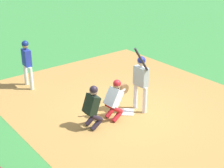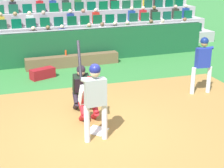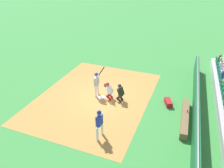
{
  "view_description": "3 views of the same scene",
  "coord_description": "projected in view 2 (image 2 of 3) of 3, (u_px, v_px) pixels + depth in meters",
  "views": [
    {
      "loc": [
        6.81,
        -6.52,
        5.05
      ],
      "look_at": [
        -0.58,
        -0.12,
        0.82
      ],
      "focal_mm": 54.46,
      "sensor_mm": 36.0,
      "label": 1
    },
    {
      "loc": [
        2.17,
        6.91,
        3.73
      ],
      "look_at": [
        -0.42,
        -0.11,
        1.11
      ],
      "focal_mm": 54.07,
      "sensor_mm": 36.0,
      "label": 2
    },
    {
      "loc": [
        -12.33,
        -4.91,
        8.39
      ],
      "look_at": [
        0.51,
        -0.59,
        0.91
      ],
      "focal_mm": 35.81,
      "sensor_mm": 36.0,
      "label": 3
    }
  ],
  "objects": [
    {
      "name": "on_deck_batter",
      "position": [
        203.0,
        60.0,
        10.13
      ],
      "size": [
        0.67,
        0.27,
        1.76
      ],
      "color": "silver",
      "rests_on": "ground_plane"
    },
    {
      "name": "water_bottle_on_bench",
      "position": [
        66.0,
        53.0,
        13.14
      ],
      "size": [
        0.07,
        0.07,
        0.2
      ],
      "primitive_type": "cylinder",
      "color": "#CF441A",
      "rests_on": "dugout_bench"
    },
    {
      "name": "ground_plane",
      "position": [
        97.0,
        131.0,
        8.06
      ],
      "size": [
        160.0,
        160.0,
        0.0
      ],
      "primitive_type": "plane",
      "color": "#337B37"
    },
    {
      "name": "equipment_duffel_bag",
      "position": [
        43.0,
        73.0,
        11.81
      ],
      "size": [
        0.92,
        0.63,
        0.35
      ],
      "primitive_type": "cube",
      "rotation": [
        0.0,
        0.0,
        0.35
      ],
      "color": "maroon",
      "rests_on": "ground_plane"
    },
    {
      "name": "dugout_bench",
      "position": [
        73.0,
        61.0,
        13.24
      ],
      "size": [
        3.67,
        0.4,
        0.44
      ],
      "primitive_type": "cube",
      "color": "brown",
      "rests_on": "ground_plane"
    },
    {
      "name": "home_plate_marker",
      "position": [
        97.0,
        131.0,
        8.05
      ],
      "size": [
        0.62,
        0.62,
        0.02
      ],
      "primitive_type": "cube",
      "rotation": [
        0.0,
        0.0,
        0.79
      ],
      "color": "white",
      "rests_on": "infield_dirt_patch"
    },
    {
      "name": "catcher_crouching",
      "position": [
        89.0,
        96.0,
        8.28
      ],
      "size": [
        0.46,
        0.71,
        1.26
      ],
      "color": "#AE1C23",
      "rests_on": "ground_plane"
    },
    {
      "name": "bleacher_stand",
      "position": [
        35.0,
        28.0,
        16.54
      ],
      "size": [
        17.64,
        3.88,
        2.88
      ],
      "color": "#A39CA2",
      "rests_on": "ground_plane"
    },
    {
      "name": "infield_dirt_patch",
      "position": [
        104.0,
        141.0,
        7.62
      ],
      "size": [
        10.31,
        7.91,
        0.01
      ],
      "primitive_type": "cube",
      "rotation": [
        0.0,
        0.0,
        -0.05
      ],
      "color": "olive",
      "rests_on": "ground_plane"
    },
    {
      "name": "batter_at_plate",
      "position": [
        95.0,
        94.0,
        7.28
      ],
      "size": [
        0.6,
        0.66,
        2.22
      ],
      "color": "silver",
      "rests_on": "ground_plane"
    },
    {
      "name": "dugout_wall",
      "position": [
        49.0,
        48.0,
        13.31
      ],
      "size": [
        13.75,
        0.24,
        1.39
      ],
      "color": "#18502D",
      "rests_on": "ground_plane"
    },
    {
      "name": "home_plate_umpire",
      "position": [
        81.0,
        86.0,
        9.02
      ],
      "size": [
        0.5,
        0.5,
        1.31
      ],
      "color": "black",
      "rests_on": "ground_plane"
    }
  ]
}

